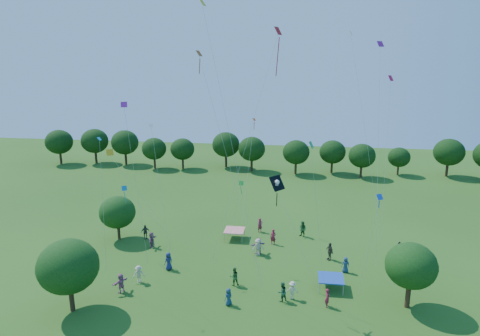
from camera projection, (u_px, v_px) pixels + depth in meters
name	position (u px, v px, depth m)	size (l,w,h in m)	color
near_tree_west	(68.00, 266.00, 33.64)	(4.78, 4.78, 6.07)	#422B19
near_tree_north	(117.00, 212.00, 47.60)	(4.00, 4.00, 5.02)	#422B19
near_tree_east	(411.00, 266.00, 34.20)	(4.08, 4.08, 5.54)	#422B19
treeline	(263.00, 149.00, 77.08)	(88.01, 8.77, 6.77)	#422B19
tent_red_stripe	(234.00, 230.00, 48.19)	(2.20, 2.20, 1.10)	red
tent_blue	(331.00, 278.00, 37.64)	(2.20, 2.20, 1.10)	#1A46AA
crowd_person_0	(346.00, 265.00, 40.64)	(0.76, 0.41, 1.55)	navy
crowd_person_1	(273.00, 237.00, 46.80)	(0.65, 0.42, 1.74)	maroon
crowd_person_2	(282.00, 292.00, 35.76)	(0.84, 0.46, 1.71)	#235336
crowd_person_3	(139.00, 274.00, 38.77)	(1.07, 0.48, 1.64)	beige
crowd_person_4	(399.00, 249.00, 44.12)	(0.90, 0.41, 1.54)	#473C39
crowd_person_5	(152.00, 240.00, 46.07)	(1.62, 0.58, 1.73)	#8C5270
crowd_person_6	(169.00, 261.00, 41.14)	(0.87, 0.47, 1.76)	navy
crowd_person_7	(260.00, 225.00, 50.15)	(0.64, 0.41, 1.72)	maroon
crowd_person_8	(234.00, 276.00, 38.28)	(0.85, 0.46, 1.73)	#30642A
crowd_person_9	(258.00, 247.00, 44.15)	(1.20, 0.54, 1.84)	#BDA997
crowd_person_10	(330.00, 251.00, 43.17)	(1.09, 0.49, 1.85)	#433B35
crowd_person_11	(121.00, 283.00, 37.12)	(1.64, 0.59, 1.76)	#AC648C
crowd_person_12	(228.00, 297.00, 35.19)	(0.74, 0.40, 1.50)	navy
crowd_person_13	(327.00, 298.00, 34.94)	(0.60, 0.39, 1.61)	maroon
crowd_person_14	(303.00, 229.00, 48.75)	(0.92, 0.50, 1.87)	#26582A
crowd_person_15	(292.00, 290.00, 36.12)	(1.04, 0.46, 1.59)	beige
crowd_person_16	(145.00, 232.00, 48.22)	(0.98, 0.45, 1.67)	#433B36
crowd_person_17	(258.00, 246.00, 44.59)	(1.64, 0.59, 1.76)	#824C6C
pirate_kite	(278.00, 185.00, 33.15)	(4.36, 1.36, 9.62)	black
red_high_kite	(265.00, 81.00, 34.01)	(6.10, 1.68, 20.87)	red
small_kite_0	(388.00, 114.00, 41.94)	(0.63, 0.94, 16.95)	#F60E3D
small_kite_1	(251.00, 147.00, 49.72)	(1.16, 4.03, 11.79)	#FF450D
small_kite_2	(116.00, 162.00, 47.13)	(6.57, 0.71, 8.83)	orange
small_kite_3	(314.00, 178.00, 31.72)	(1.80, 2.16, 12.71)	#1A913C
small_kite_4	(375.00, 219.00, 31.07)	(0.87, 2.36, 9.18)	#1240BC
small_kite_5	(132.00, 157.00, 33.37)	(1.08, 5.21, 15.45)	#731583
small_kite_6	(157.00, 167.00, 40.38)	(1.56, 0.43, 12.62)	silver
small_kite_7	(130.00, 196.00, 43.53)	(2.91, 4.10, 6.14)	#0B74B2
small_kite_8	(214.00, 111.00, 34.02)	(5.35, 0.82, 19.11)	#B8490A
small_kite_9	(362.00, 107.00, 41.46)	(4.57, 0.46, 21.01)	yellow
small_kite_10	(220.00, 86.00, 31.02)	(4.67, 1.00, 22.52)	yellow
small_kite_11	(239.00, 194.00, 41.17)	(1.75, 1.69, 7.22)	green
small_kite_12	(102.00, 186.00, 35.53)	(1.08, 1.35, 12.40)	#1487CF
small_kite_13	(379.00, 104.00, 36.63)	(1.24, 1.65, 19.93)	#841677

